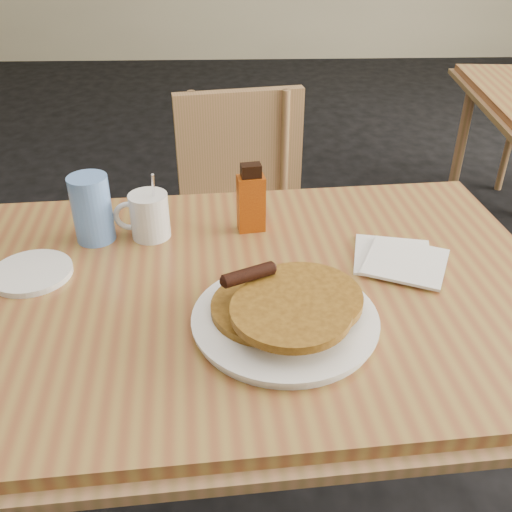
{
  "coord_description": "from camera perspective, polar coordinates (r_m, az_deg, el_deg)",
  "views": [
    {
      "loc": [
        0.01,
        -0.81,
        1.37
      ],
      "look_at": [
        0.04,
        0.03,
        0.83
      ],
      "focal_mm": 40.0,
      "sensor_mm": 36.0,
      "label": 1
    }
  ],
  "objects": [
    {
      "name": "pancake_plate",
      "position": [
        0.96,
        2.99,
        -5.69
      ],
      "size": [
        0.32,
        0.32,
        0.09
      ],
      "rotation": [
        0.0,
        0.0,
        0.01
      ],
      "color": "white",
      "rests_on": "main_table"
    },
    {
      "name": "main_table",
      "position": [
        1.1,
        -1.11,
        -4.6
      ],
      "size": [
        1.28,
        0.92,
        0.75
      ],
      "rotation": [
        0.0,
        0.0,
        0.08
      ],
      "color": "olive",
      "rests_on": "floor"
    },
    {
      "name": "napkin_stack",
      "position": [
        1.17,
        14.12,
        -0.33
      ],
      "size": [
        0.21,
        0.22,
        0.01
      ],
      "rotation": [
        0.0,
        0.0,
        -0.22
      ],
      "color": "white",
      "rests_on": "main_table"
    },
    {
      "name": "syrup_bottle",
      "position": [
        1.21,
        -0.5,
        5.61
      ],
      "size": [
        0.06,
        0.05,
        0.15
      ],
      "rotation": [
        0.0,
        0.0,
        0.16
      ],
      "color": "maroon",
      "rests_on": "main_table"
    },
    {
      "name": "blue_tumbler",
      "position": [
        1.22,
        -16.09,
        4.56
      ],
      "size": [
        0.09,
        0.09,
        0.14
      ],
      "primitive_type": "cylinder",
      "rotation": [
        0.0,
        0.0,
        -0.17
      ],
      "color": "#5D8CDB",
      "rests_on": "main_table"
    },
    {
      "name": "side_saucer",
      "position": [
        1.17,
        -21.53,
        -1.55
      ],
      "size": [
        0.19,
        0.19,
        0.01
      ],
      "primitive_type": "cylinder",
      "rotation": [
        0.0,
        0.0,
        -0.33
      ],
      "color": "white",
      "rests_on": "main_table"
    },
    {
      "name": "coffee_mug",
      "position": [
        1.22,
        -10.73,
        4.06
      ],
      "size": [
        0.12,
        0.08,
        0.15
      ],
      "rotation": [
        0.0,
        0.0,
        -0.21
      ],
      "color": "white",
      "rests_on": "main_table"
    },
    {
      "name": "chair_main_far",
      "position": [
        1.81,
        -1.51,
        4.5
      ],
      "size": [
        0.46,
        0.46,
        0.88
      ],
      "rotation": [
        0.0,
        0.0,
        0.17
      ],
      "color": "#9A6C48",
      "rests_on": "floor"
    }
  ]
}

